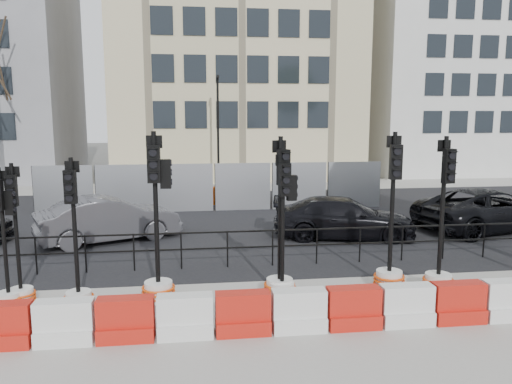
{
  "coord_description": "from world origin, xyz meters",
  "views": [
    {
      "loc": [
        -0.86,
        -11.46,
        4.03
      ],
      "look_at": [
        0.99,
        3.0,
        1.73
      ],
      "focal_mm": 35.0,
      "sensor_mm": 36.0,
      "label": 1
    }
  ],
  "objects": [
    {
      "name": "traffic_signal_e",
      "position": [
        1.0,
        -1.07,
        0.73
      ],
      "size": [
        0.7,
        0.7,
        3.56
      ],
      "rotation": [
        0.0,
        0.0,
        0.32
      ],
      "color": "silver",
      "rests_on": "ground"
    },
    {
      "name": "traffic_signal_c",
      "position": [
        -3.27,
        -1.21,
        0.65
      ],
      "size": [
        0.62,
        0.62,
        3.17
      ],
      "rotation": [
        0.0,
        0.0,
        -0.09
      ],
      "color": "silver",
      "rests_on": "ground"
    },
    {
      "name": "car_b",
      "position": [
        -3.53,
        4.45,
        0.72
      ],
      "size": [
        4.76,
        5.51,
        1.45
      ],
      "primitive_type": "imported",
      "rotation": [
        0.0,
        0.0,
        1.99
      ],
      "color": "#444448",
      "rests_on": "ground"
    },
    {
      "name": "car_c",
      "position": [
        3.99,
        3.97,
        0.67
      ],
      "size": [
        3.55,
        5.28,
        1.33
      ],
      "primitive_type": "imported",
      "rotation": [
        0.0,
        0.0,
        1.38
      ],
      "color": "black",
      "rests_on": "ground"
    },
    {
      "name": "lamp_post_far",
      "position": [
        0.5,
        14.98,
        3.22
      ],
      "size": [
        0.12,
        0.56,
        6.0
      ],
      "color": "black",
      "rests_on": "ground"
    },
    {
      "name": "traffic_signal_h",
      "position": [
        4.64,
        -1.2,
        0.73
      ],
      "size": [
        0.7,
        0.7,
        3.55
      ],
      "rotation": [
        0.0,
        0.0,
        0.17
      ],
      "color": "silver",
      "rests_on": "ground"
    },
    {
      "name": "traffic_signal_d",
      "position": [
        -1.64,
        -0.97,
        0.88
      ],
      "size": [
        0.72,
        0.72,
        3.67
      ],
      "rotation": [
        0.0,
        0.0,
        -0.03
      ],
      "color": "silver",
      "rests_on": "ground"
    },
    {
      "name": "kerb_railing",
      "position": [
        0.0,
        1.2,
        0.69
      ],
      "size": [
        18.0,
        0.04,
        1.0
      ],
      "color": "black",
      "rests_on": "ground"
    },
    {
      "name": "traffic_signal_g",
      "position": [
        3.6,
        -0.86,
        0.75
      ],
      "size": [
        0.72,
        0.72,
        3.63
      ],
      "rotation": [
        0.0,
        0.0,
        -0.11
      ],
      "color": "silver",
      "rests_on": "ground"
    },
    {
      "name": "road",
      "position": [
        0.0,
        7.0,
        0.01
      ],
      "size": [
        40.0,
        14.0,
        0.03
      ],
      "primitive_type": "cube",
      "color": "black",
      "rests_on": "ground"
    },
    {
      "name": "sidewalk_far",
      "position": [
        0.0,
        16.0,
        0.01
      ],
      "size": [
        40.0,
        4.0,
        0.02
      ],
      "primitive_type": "cube",
      "color": "gray",
      "rests_on": "ground"
    },
    {
      "name": "barrier_row",
      "position": [
        -0.0,
        -2.8,
        0.37
      ],
      "size": [
        13.6,
        0.5,
        0.8
      ],
      "color": "red",
      "rests_on": "ground"
    },
    {
      "name": "building_cream",
      "position": [
        2.0,
        21.99,
        9.0
      ],
      "size": [
        15.0,
        10.06,
        18.0
      ],
      "color": "beige",
      "rests_on": "ground"
    },
    {
      "name": "traffic_signal_b",
      "position": [
        -4.71,
        -1.0,
        0.71
      ],
      "size": [
        0.58,
        0.58,
        2.97
      ],
      "rotation": [
        0.0,
        0.0,
        -0.16
      ],
      "color": "silver",
      "rests_on": "ground"
    },
    {
      "name": "traffic_signal_f",
      "position": [
        1.03,
        -1.23,
        0.78
      ],
      "size": [
        0.64,
        0.64,
        3.26
      ],
      "rotation": [
        0.0,
        0.0,
        0.16
      ],
      "color": "silver",
      "rests_on": "ground"
    },
    {
      "name": "traffic_signal_a",
      "position": [
        -4.53,
        -0.81,
        0.63
      ],
      "size": [
        0.6,
        0.6,
        3.03
      ],
      "rotation": [
        0.0,
        0.0,
        0.05
      ],
      "color": "silver",
      "rests_on": "ground"
    },
    {
      "name": "ground",
      "position": [
        0.0,
        0.0,
        0.0
      ],
      "size": [
        120.0,
        120.0,
        0.0
      ],
      "primitive_type": "plane",
      "color": "#51514C",
      "rests_on": "ground"
    },
    {
      "name": "sidewalk_near",
      "position": [
        0.0,
        -3.0,
        0.01
      ],
      "size": [
        40.0,
        6.0,
        0.02
      ],
      "primitive_type": "cube",
      "color": "gray",
      "rests_on": "ground"
    },
    {
      "name": "car_d",
      "position": [
        9.32,
        4.39,
        0.73
      ],
      "size": [
        5.08,
        6.5,
        1.47
      ],
      "primitive_type": "imported",
      "rotation": [
        0.0,
        0.0,
        1.83
      ],
      "color": "black",
      "rests_on": "ground"
    },
    {
      "name": "heras_fencing",
      "position": [
        0.57,
        9.86,
        0.65
      ],
      "size": [
        14.33,
        1.72,
        2.0
      ],
      "color": "#92959A",
      "rests_on": "ground"
    },
    {
      "name": "building_white",
      "position": [
        17.0,
        21.99,
        8.0
      ],
      "size": [
        12.0,
        9.06,
        16.0
      ],
      "color": "silver",
      "rests_on": "ground"
    }
  ]
}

